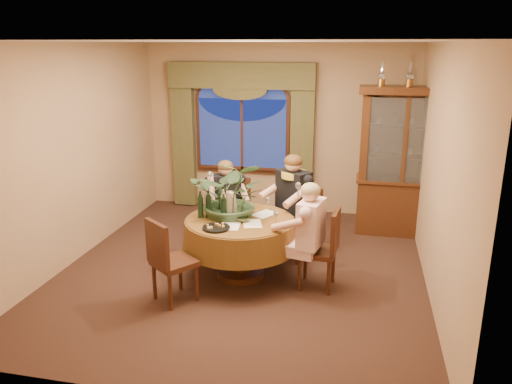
% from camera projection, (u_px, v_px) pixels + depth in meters
% --- Properties ---
extents(floor, '(5.00, 5.00, 0.00)m').
position_uv_depth(floor, '(243.00, 269.00, 6.41)').
color(floor, black).
rests_on(floor, ground).
extents(wall_back, '(4.50, 0.00, 4.50)m').
position_uv_depth(wall_back, '(278.00, 129.00, 8.35)').
color(wall_back, '#A07C54').
rests_on(wall_back, ground).
extents(wall_right, '(0.00, 5.00, 5.00)m').
position_uv_depth(wall_right, '(439.00, 172.00, 5.55)').
color(wall_right, '#A07C54').
rests_on(wall_right, ground).
extents(ceiling, '(5.00, 5.00, 0.00)m').
position_uv_depth(ceiling, '(242.00, 41.00, 5.61)').
color(ceiling, white).
rests_on(ceiling, wall_back).
extents(window, '(1.62, 0.10, 1.32)m').
position_uv_depth(window, '(242.00, 135.00, 8.44)').
color(window, navy).
rests_on(window, wall_back).
extents(arched_transom, '(1.60, 0.06, 0.44)m').
position_uv_depth(arched_transom, '(242.00, 88.00, 8.21)').
color(arched_transom, navy).
rests_on(arched_transom, wall_back).
extents(drapery_left, '(0.38, 0.14, 2.32)m').
position_uv_depth(drapery_left, '(184.00, 140.00, 8.63)').
color(drapery_left, '#464425').
rests_on(drapery_left, floor).
extents(drapery_right, '(0.38, 0.14, 2.32)m').
position_uv_depth(drapery_right, '(302.00, 145.00, 8.22)').
color(drapery_right, '#464425').
rests_on(drapery_right, floor).
extents(swag_valance, '(2.45, 0.16, 0.42)m').
position_uv_depth(swag_valance, '(240.00, 76.00, 8.08)').
color(swag_valance, '#464425').
rests_on(swag_valance, wall_back).
extents(dining_table, '(1.47, 1.47, 0.75)m').
position_uv_depth(dining_table, '(240.00, 248.00, 6.11)').
color(dining_table, maroon).
rests_on(dining_table, floor).
extents(china_cabinet, '(1.36, 0.54, 2.20)m').
position_uv_depth(china_cabinet, '(402.00, 163.00, 7.33)').
color(china_cabinet, '#35190B').
rests_on(china_cabinet, floor).
extents(oil_lamp_left, '(0.11, 0.11, 0.34)m').
position_uv_depth(oil_lamp_left, '(382.00, 74.00, 7.05)').
color(oil_lamp_left, '#A5722D').
rests_on(oil_lamp_left, china_cabinet).
extents(oil_lamp_center, '(0.11, 0.11, 0.34)m').
position_uv_depth(oil_lamp_center, '(410.00, 74.00, 6.97)').
color(oil_lamp_center, '#A5722D').
rests_on(oil_lamp_center, china_cabinet).
extents(oil_lamp_right, '(0.11, 0.11, 0.34)m').
position_uv_depth(oil_lamp_right, '(438.00, 75.00, 6.89)').
color(oil_lamp_right, '#A5722D').
rests_on(oil_lamp_right, china_cabinet).
extents(chair_right, '(0.46, 0.46, 0.96)m').
position_uv_depth(chair_right, '(317.00, 249.00, 5.81)').
color(chair_right, black).
rests_on(chair_right, floor).
extents(chair_back_right, '(0.59, 0.59, 0.96)m').
position_uv_depth(chair_back_right, '(299.00, 224.00, 6.63)').
color(chair_back_right, black).
rests_on(chair_back_right, floor).
extents(chair_back, '(0.52, 0.52, 0.96)m').
position_uv_depth(chair_back, '(237.00, 215.00, 6.95)').
color(chair_back, black).
rests_on(chair_back, floor).
extents(chair_front_left, '(0.59, 0.59, 0.96)m').
position_uv_depth(chair_front_left, '(174.00, 260.00, 5.51)').
color(chair_front_left, black).
rests_on(chair_front_left, floor).
extents(person_pink, '(0.51, 0.54, 1.30)m').
position_uv_depth(person_pink, '(311.00, 238.00, 5.68)').
color(person_pink, beige).
rests_on(person_pink, floor).
extents(person_back, '(0.60, 0.58, 1.28)m').
position_uv_depth(person_back, '(226.00, 205.00, 6.88)').
color(person_back, black).
rests_on(person_back, floor).
extents(person_scarf, '(0.68, 0.67, 1.41)m').
position_uv_depth(person_scarf, '(293.00, 206.00, 6.64)').
color(person_scarf, black).
rests_on(person_scarf, floor).
extents(stoneware_vase, '(0.16, 0.16, 0.29)m').
position_uv_depth(stoneware_vase, '(231.00, 203.00, 6.11)').
color(stoneware_vase, tan).
rests_on(stoneware_vase, dining_table).
extents(centerpiece_plant, '(0.96, 1.07, 0.83)m').
position_uv_depth(centerpiece_plant, '(233.00, 166.00, 5.98)').
color(centerpiece_plant, '#314E2D').
rests_on(centerpiece_plant, dining_table).
extents(olive_bowl, '(0.16, 0.16, 0.05)m').
position_uv_depth(olive_bowl, '(243.00, 219.00, 5.91)').
color(olive_bowl, '#4B552B').
rests_on(olive_bowl, dining_table).
extents(cheese_platter, '(0.32, 0.32, 0.02)m').
position_uv_depth(cheese_platter, '(216.00, 228.00, 5.68)').
color(cheese_platter, black).
rests_on(cheese_platter, dining_table).
extents(wine_bottle_0, '(0.07, 0.07, 0.33)m').
position_uv_depth(wine_bottle_0, '(200.00, 204.00, 6.01)').
color(wine_bottle_0, black).
rests_on(wine_bottle_0, dining_table).
extents(wine_bottle_1, '(0.07, 0.07, 0.33)m').
position_uv_depth(wine_bottle_1, '(224.00, 207.00, 5.90)').
color(wine_bottle_1, black).
rests_on(wine_bottle_1, dining_table).
extents(wine_bottle_2, '(0.07, 0.07, 0.33)m').
position_uv_depth(wine_bottle_2, '(209.00, 204.00, 6.03)').
color(wine_bottle_2, black).
rests_on(wine_bottle_2, dining_table).
extents(wine_bottle_3, '(0.07, 0.07, 0.33)m').
position_uv_depth(wine_bottle_3, '(221.00, 199.00, 6.22)').
color(wine_bottle_3, black).
rests_on(wine_bottle_3, dining_table).
extents(wine_bottle_4, '(0.07, 0.07, 0.33)m').
position_uv_depth(wine_bottle_4, '(223.00, 202.00, 6.09)').
color(wine_bottle_4, tan).
rests_on(wine_bottle_4, dining_table).
extents(wine_bottle_5, '(0.07, 0.07, 0.33)m').
position_uv_depth(wine_bottle_5, '(207.00, 202.00, 6.10)').
color(wine_bottle_5, tan).
rests_on(wine_bottle_5, dining_table).
extents(tasting_paper_0, '(0.29, 0.35, 0.00)m').
position_uv_depth(tasting_paper_0, '(252.00, 224.00, 5.83)').
color(tasting_paper_0, white).
rests_on(tasting_paper_0, dining_table).
extents(tasting_paper_1, '(0.33, 0.37, 0.00)m').
position_uv_depth(tasting_paper_1, '(265.00, 214.00, 6.16)').
color(tasting_paper_1, white).
rests_on(tasting_paper_1, dining_table).
extents(tasting_paper_2, '(0.24, 0.32, 0.00)m').
position_uv_depth(tasting_paper_2, '(231.00, 226.00, 5.76)').
color(tasting_paper_2, white).
rests_on(tasting_paper_2, dining_table).
extents(wine_glass_person_pink, '(0.07, 0.07, 0.18)m').
position_uv_depth(wine_glass_person_pink, '(276.00, 217.00, 5.80)').
color(wine_glass_person_pink, silver).
rests_on(wine_glass_person_pink, dining_table).
extents(wine_glass_person_back, '(0.07, 0.07, 0.18)m').
position_uv_depth(wine_glass_person_back, '(232.00, 200.00, 6.42)').
color(wine_glass_person_back, silver).
rests_on(wine_glass_person_back, dining_table).
extents(wine_glass_person_scarf, '(0.07, 0.07, 0.18)m').
position_uv_depth(wine_glass_person_scarf, '(268.00, 204.00, 6.29)').
color(wine_glass_person_scarf, silver).
rests_on(wine_glass_person_scarf, dining_table).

